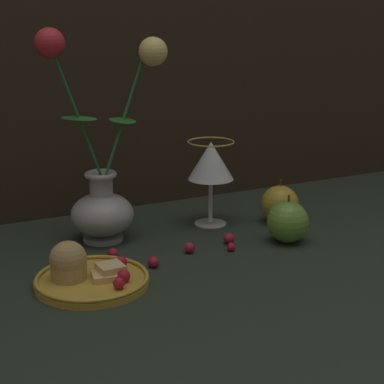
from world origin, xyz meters
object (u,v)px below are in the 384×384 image
(plate_with_pastries, at_px, (86,274))
(apple_near_glass, at_px, (280,204))
(wine_glass, at_px, (211,163))
(vase, at_px, (102,184))
(apple_beside_vase, at_px, (288,222))

(plate_with_pastries, height_order, apple_near_glass, apple_near_glass)
(plate_with_pastries, distance_m, wine_glass, 0.36)
(vase, height_order, apple_beside_vase, vase)
(plate_with_pastries, height_order, wine_glass, wine_glass)
(vase, distance_m, plate_with_pastries, 0.21)
(vase, relative_size, plate_with_pastries, 2.16)
(vase, distance_m, wine_glass, 0.21)
(vase, xyz_separation_m, wine_glass, (0.21, -0.00, 0.01))
(plate_with_pastries, xyz_separation_m, wine_glass, (0.30, 0.17, 0.10))
(wine_glass, distance_m, apple_near_glass, 0.16)
(vase, bearing_deg, wine_glass, -0.91)
(wine_glass, height_order, apple_beside_vase, wine_glass)
(plate_with_pastries, xyz_separation_m, apple_near_glass, (0.42, 0.12, 0.02))
(apple_near_glass, bearing_deg, vase, 171.16)
(vase, distance_m, apple_beside_vase, 0.33)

